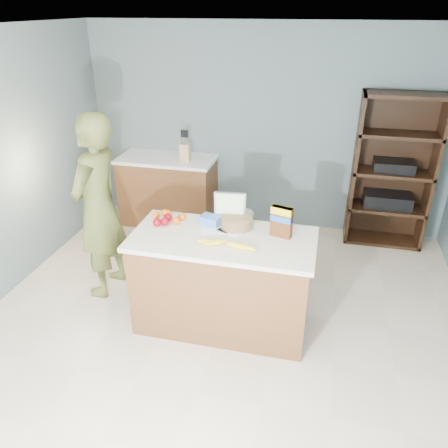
% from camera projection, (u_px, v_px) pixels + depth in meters
% --- Properties ---
extents(floor, '(4.50, 5.00, 0.02)m').
position_uv_depth(floor, '(215.00, 344.00, 3.81)').
color(floor, beige).
rests_on(floor, ground).
extents(walls, '(4.52, 5.02, 2.51)m').
position_uv_depth(walls, '(212.00, 163.00, 3.07)').
color(walls, slate).
rests_on(walls, ground).
extents(counter_peninsula, '(1.56, 0.76, 0.90)m').
position_uv_depth(counter_peninsula, '(223.00, 285.00, 3.88)').
color(counter_peninsula, brown).
rests_on(counter_peninsula, ground).
extents(back_cabinet, '(1.24, 0.62, 0.90)m').
position_uv_depth(back_cabinet, '(168.00, 190.00, 5.77)').
color(back_cabinet, brown).
rests_on(back_cabinet, ground).
extents(shelving_unit, '(0.90, 0.40, 1.80)m').
position_uv_depth(shelving_unit, '(391.00, 174.00, 5.14)').
color(shelving_unit, black).
rests_on(shelving_unit, ground).
extents(person, '(0.48, 0.69, 1.82)m').
position_uv_depth(person, '(98.00, 208.00, 4.17)').
color(person, brown).
rests_on(person, ground).
extents(knife_block, '(0.12, 0.10, 0.31)m').
position_uv_depth(knife_block, '(185.00, 152.00, 5.39)').
color(knife_block, tan).
rests_on(knife_block, back_cabinet).
extents(envelopes, '(0.37, 0.21, 0.00)m').
position_uv_depth(envelopes, '(222.00, 231.00, 3.76)').
color(envelopes, white).
rests_on(envelopes, counter_peninsula).
extents(bananas, '(0.51, 0.14, 0.04)m').
position_uv_depth(bananas, '(226.00, 244.00, 3.51)').
color(bananas, yellow).
rests_on(bananas, counter_peninsula).
extents(apples, '(0.14, 0.18, 0.08)m').
position_uv_depth(apples, '(163.00, 221.00, 3.86)').
color(apples, maroon).
rests_on(apples, counter_peninsula).
extents(oranges, '(0.31, 0.20, 0.07)m').
position_uv_depth(oranges, '(169.00, 216.00, 3.96)').
color(oranges, '#E55D0E').
rests_on(oranges, counter_peninsula).
extents(blue_carton, '(0.21, 0.17, 0.08)m').
position_uv_depth(blue_carton, '(211.00, 220.00, 3.86)').
color(blue_carton, blue).
rests_on(blue_carton, counter_peninsula).
extents(salad_bowl, '(0.30, 0.30, 0.13)m').
position_uv_depth(salad_bowl, '(237.00, 221.00, 3.81)').
color(salad_bowl, '#267219').
rests_on(salad_bowl, counter_peninsula).
extents(tv, '(0.28, 0.12, 0.28)m').
position_uv_depth(tv, '(230.00, 206.00, 3.86)').
color(tv, silver).
rests_on(tv, counter_peninsula).
extents(cereal_box, '(0.19, 0.11, 0.27)m').
position_uv_depth(cereal_box, '(282.00, 220.00, 3.61)').
color(cereal_box, '#592B14').
rests_on(cereal_box, counter_peninsula).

